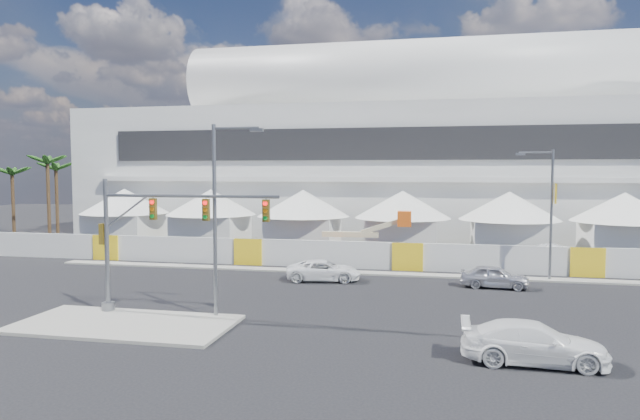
% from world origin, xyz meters
% --- Properties ---
extents(ground, '(160.00, 160.00, 0.00)m').
position_xyz_m(ground, '(0.00, 0.00, 0.00)').
color(ground, black).
rests_on(ground, ground).
extents(median_island, '(10.00, 5.00, 0.15)m').
position_xyz_m(median_island, '(-6.00, -3.00, 0.07)').
color(median_island, gray).
rests_on(median_island, ground).
extents(far_curb, '(80.00, 1.20, 0.12)m').
position_xyz_m(far_curb, '(20.00, 12.50, 0.06)').
color(far_curb, gray).
rests_on(far_curb, ground).
extents(stadium, '(80.00, 24.80, 21.98)m').
position_xyz_m(stadium, '(8.71, 41.50, 9.45)').
color(stadium, silver).
rests_on(stadium, ground).
extents(tent_row, '(53.40, 8.40, 5.40)m').
position_xyz_m(tent_row, '(0.50, 24.00, 3.15)').
color(tent_row, silver).
rests_on(tent_row, ground).
extents(hoarding_fence, '(70.00, 0.25, 2.00)m').
position_xyz_m(hoarding_fence, '(6.00, 14.50, 1.00)').
color(hoarding_fence, silver).
rests_on(hoarding_fence, ground).
extents(palm_cluster, '(10.60, 10.60, 8.55)m').
position_xyz_m(palm_cluster, '(-33.46, 29.50, 6.88)').
color(palm_cluster, '#47331E').
rests_on(palm_cluster, ground).
extents(sedan_silver, '(1.94, 4.21, 1.40)m').
position_xyz_m(sedan_silver, '(11.55, 9.46, 0.70)').
color(sedan_silver, silver).
rests_on(sedan_silver, ground).
extents(pickup_curb, '(2.96, 5.11, 1.34)m').
position_xyz_m(pickup_curb, '(0.86, 9.51, 0.67)').
color(pickup_curb, white).
rests_on(pickup_curb, ground).
extents(pickup_near, '(2.23, 5.33, 1.54)m').
position_xyz_m(pickup_near, '(11.71, -4.47, 0.77)').
color(pickup_near, white).
rests_on(pickup_near, ground).
extents(lot_car_a, '(2.46, 5.02, 1.58)m').
position_xyz_m(lot_car_a, '(16.90, 18.77, 0.79)').
color(lot_car_a, silver).
rests_on(lot_car_a, ground).
extents(traffic_mast, '(9.32, 0.64, 6.63)m').
position_xyz_m(traffic_mast, '(-6.00, -1.00, 3.89)').
color(traffic_mast, slate).
rests_on(traffic_mast, median_island).
extents(streetlight_median, '(2.56, 0.26, 9.24)m').
position_xyz_m(streetlight_median, '(-2.16, -0.80, 5.45)').
color(streetlight_median, slate).
rests_on(streetlight_median, median_island).
extents(streetlight_curb, '(2.53, 0.57, 8.53)m').
position_xyz_m(streetlight_curb, '(15.09, 12.50, 4.95)').
color(streetlight_curb, slate).
rests_on(streetlight_curb, ground).
extents(boom_lift, '(8.13, 2.05, 4.11)m').
position_xyz_m(boom_lift, '(0.91, 16.40, 1.11)').
color(boom_lift, '#E35915').
rests_on(boom_lift, ground).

